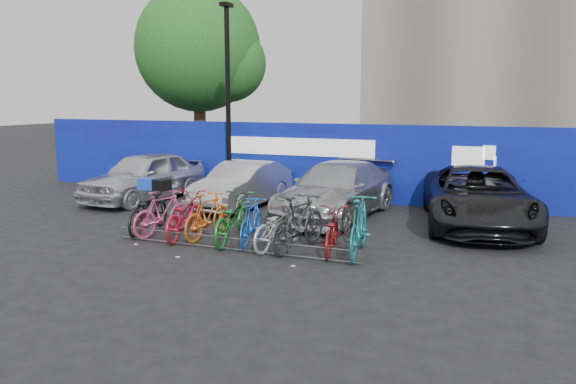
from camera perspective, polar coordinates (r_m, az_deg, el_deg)
The scene contains 21 objects.
ground at distance 12.44m, azimuth -4.50°, elevation -5.33°, with size 100.00×100.00×0.00m, color black.
hoarding at distance 17.70m, azimuth 4.15°, elevation 3.09°, with size 22.00×0.18×2.40m.
tree at distance 24.17m, azimuth -8.57°, elevation 13.90°, with size 5.40×5.20×7.80m.
lamppost at distance 18.29m, azimuth -6.12°, elevation 9.75°, with size 0.25×0.50×6.11m.
bike_rack at distance 11.88m, azimuth -5.80°, elevation -5.25°, with size 5.60×0.03×0.30m.
car_0 at distance 18.16m, azimuth -14.37°, elevation 1.58°, with size 1.81×4.50×1.53m, color silver.
car_1 at distance 16.53m, azimuth -4.66°, elevation 0.74°, with size 1.41×4.05×1.33m, color #A6A5A9.
car_2 at distance 15.18m, azimuth 4.94°, elevation 0.19°, with size 2.04×5.02×1.46m, color #A8A8AC.
car_3 at distance 14.77m, azimuth 18.70°, elevation -0.49°, with size 2.46×5.34×1.48m, color black.
bike_0 at distance 13.83m, azimuth -14.05°, elevation -1.86°, with size 0.69×1.98×1.04m, color black.
bike_1 at distance 13.44m, azimuth -12.60°, elevation -2.07°, with size 0.50×1.78×1.07m, color #C8467E.
bike_2 at distance 13.10m, azimuth -10.54°, elevation -2.37°, with size 0.69×1.97×1.04m, color #B01529.
bike_3 at distance 12.93m, azimuth -8.12°, elevation -2.39°, with size 0.50×1.78×1.07m, color orange.
bike_4 at distance 12.53m, azimuth -5.71°, elevation -2.71°, with size 0.71×2.04×1.07m, color #196A25.
bike_5 at distance 12.30m, azimuth -3.72°, elevation -3.03°, with size 0.48×1.71×1.03m, color blue.
bike_6 at distance 11.99m, azimuth -0.98°, elevation -3.43°, with size 0.66×1.88×0.99m, color #A3A7AB.
bike_7 at distance 11.78m, azimuth 1.12°, elevation -3.15°, with size 0.56×1.99×1.20m, color #2A292C.
bike_8 at distance 11.67m, azimuth 4.38°, elevation -3.99°, with size 0.61×1.75×0.92m, color maroon.
bike_9 at distance 11.49m, azimuth 7.24°, elevation -3.47°, with size 0.58×2.04×1.23m, color #1C757E.
cargo_crate at distance 13.72m, azimuth -14.16°, elevation 0.81°, with size 0.37×0.28×0.26m, color #1440BB.
cargo_topcase at distance 13.33m, azimuth -12.70°, elevation 0.71°, with size 0.34×0.31×0.25m, color black.
Camera 1 is at (5.38, -10.75, 3.18)m, focal length 35.00 mm.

